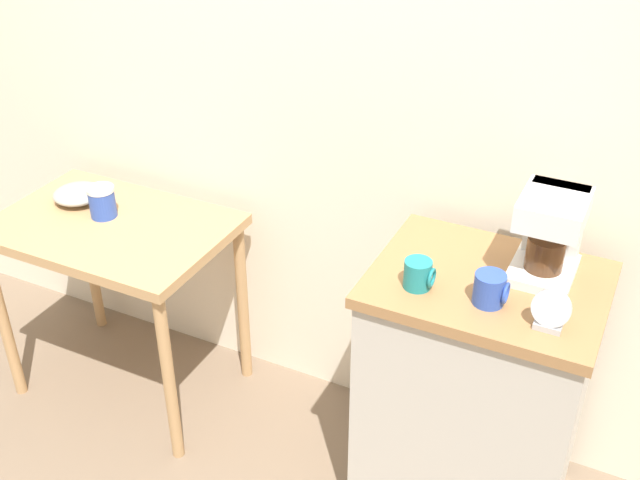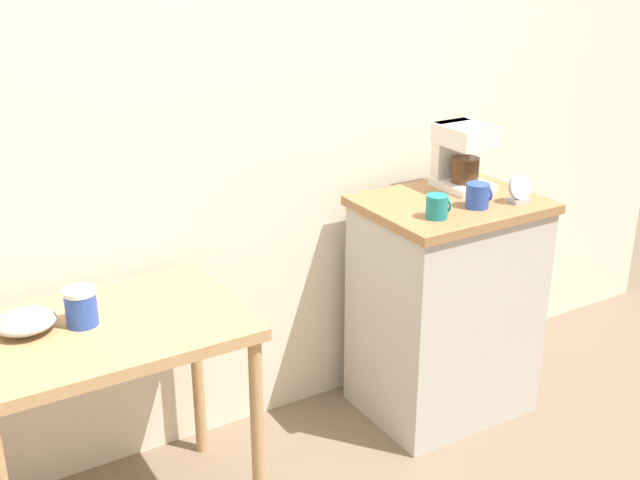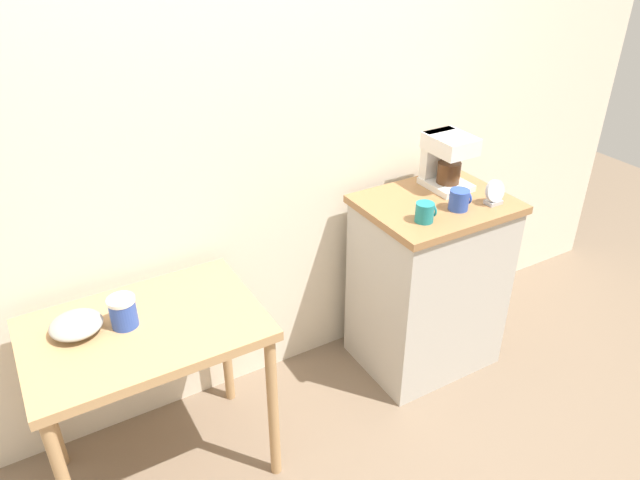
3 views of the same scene
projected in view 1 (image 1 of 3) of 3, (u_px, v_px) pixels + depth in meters
The scene contains 10 objects.
ground_plane at pixel (281, 433), 2.97m from camera, with size 8.00×8.00×0.00m, color #7A6651.
back_wall at pixel (355, 52), 2.50m from camera, with size 4.40×0.10×2.80m, color beige.
wooden_table at pixel (114, 248), 2.87m from camera, with size 0.86×0.58×0.77m.
kitchen_counter at pixel (473, 397), 2.48m from camera, with size 0.68×0.53×0.92m.
bowl_stoneware at pixel (78, 194), 2.94m from camera, with size 0.19×0.19×0.06m.
canister_enamel at pixel (102, 202), 2.83m from camera, with size 0.10×0.10×0.12m.
coffee_maker at pixel (551, 230), 2.20m from camera, with size 0.18×0.22×0.26m.
mug_blue at pixel (490, 289), 2.12m from camera, with size 0.10×0.09×0.09m.
mug_dark_teal at pixel (418, 274), 2.19m from camera, with size 0.09×0.08×0.09m.
table_clock at pixel (551, 312), 2.02m from camera, with size 0.10×0.05×0.12m.
Camera 1 is at (1.08, -1.86, 2.19)m, focal length 43.26 mm.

